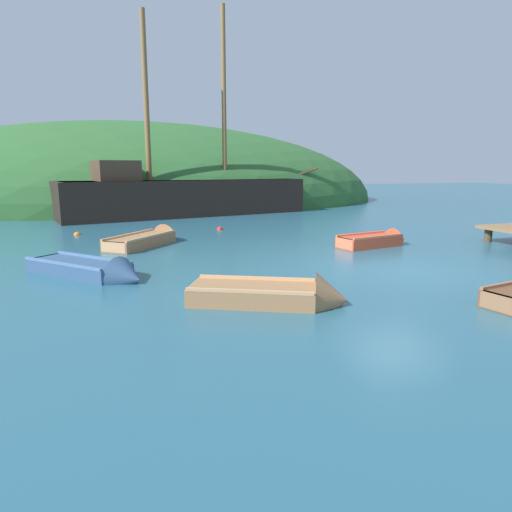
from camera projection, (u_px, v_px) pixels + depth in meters
The scene contains 10 objects.
ground_plane at pixel (397, 271), 12.64m from camera, with size 120.00×120.00×0.00m, color #285B70.
shore_hill at pixel (133, 202), 37.75m from camera, with size 41.97×25.88×12.91m, color #2D602D.
sailing_ship at pixel (184, 201), 27.29m from camera, with size 17.38×6.95×13.07m.
rowboat_near_dock at pixel (150, 240), 17.00m from camera, with size 3.22×3.58×1.03m.
rowboat_center at pixel (94, 272), 11.93m from camera, with size 3.33×3.55×1.04m.
rowboat_outer_right at pixel (378, 242), 16.63m from camera, with size 3.15×1.57×0.92m.
rowboat_portside at pixel (279, 298), 9.56m from camera, with size 3.50×2.50×1.15m.
buoy_orange at pixel (77, 235), 19.25m from camera, with size 0.29×0.29×0.29m, color orange.
buoy_red at pixel (220, 230), 20.99m from camera, with size 0.29×0.29×0.29m, color red.
buoy_yellow at pixel (394, 241), 17.76m from camera, with size 0.38×0.38×0.38m, color yellow.
Camera 1 is at (-7.54, -10.53, 2.83)m, focal length 31.75 mm.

